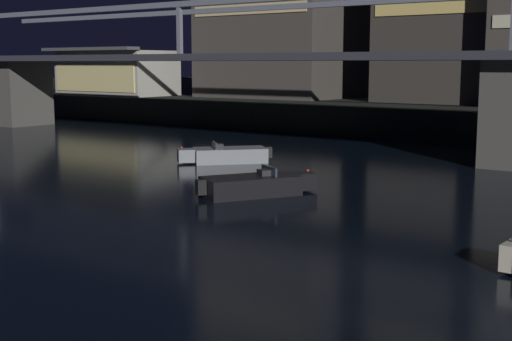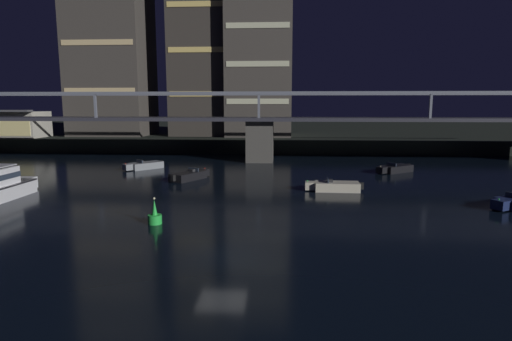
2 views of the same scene
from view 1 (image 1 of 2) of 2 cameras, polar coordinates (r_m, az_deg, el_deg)
name	(u,v)px [view 1 (image 1 of 2)]	position (r m, az deg, el deg)	size (l,w,h in m)	color
waterfront_pavilion	(116,73)	(74.03, -11.13, 7.69)	(12.40, 7.40, 4.70)	#B2AD9E
speedboat_near_center	(255,185)	(29.30, -0.05, -1.18)	(3.60, 4.87, 1.16)	black
speedboat_far_left	(226,155)	(38.97, -2.41, 1.25)	(4.25, 4.51, 1.16)	gray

